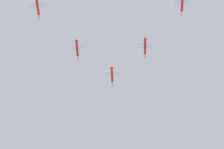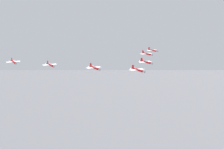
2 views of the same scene
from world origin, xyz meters
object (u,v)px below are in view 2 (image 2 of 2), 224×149
object	(u,v)px
jet_lead	(137,70)
jet_center_rear	(152,50)
jet_starboard_inner	(94,68)
jet_port_outer	(147,54)
jet_port_trail	(13,62)
jet_port_inner	(146,62)
jet_starboard_outer	(50,65)

from	to	relation	value
jet_lead	jet_center_rear	bearing A→B (deg)	-133.31
jet_starboard_inner	jet_port_outer	xyz separation A→B (m)	(-40.33, 41.49, 0.57)
jet_port_outer	jet_port_trail	size ratio (longest dim) A/B	1.00
jet_starboard_inner	jet_port_outer	bearing A→B (deg)	-156.27
jet_starboard_inner	jet_center_rear	xyz separation A→B (m)	(-61.78, 52.33, -0.21)
jet_port_inner	jet_center_rear	xyz separation A→B (m)	(-49.45, 19.25, -0.22)
jet_port_inner	jet_starboard_outer	bearing A→B (deg)	-23.73
jet_port_trail	jet_lead	bearing A→B (deg)	133.31
jet_port_inner	jet_starboard_outer	xyz separation A→B (m)	(-3.31, -57.77, -0.57)
jet_port_inner	jet_port_outer	size ratio (longest dim) A/B	1.00
jet_port_trail	jet_port_outer	bearing A→B (deg)	169.53
jet_port_inner	jet_port_trail	xyz separation A→B (m)	(-12.43, -80.01, 0.21)
jet_starboard_inner	jet_center_rear	bearing A→B (deg)	-150.72
jet_starboard_outer	jet_center_rear	size ratio (longest dim) A/B	1.00
jet_starboard_outer	jet_port_trail	distance (m)	24.05
jet_port_outer	jet_starboard_outer	distance (m)	70.63
jet_port_outer	jet_port_trail	world-z (taller)	jet_port_outer
jet_lead	jet_starboard_inner	distance (m)	24.23
jet_starboard_inner	jet_port_outer	size ratio (longest dim) A/B	1.00
jet_port_outer	jet_starboard_outer	world-z (taller)	jet_port_outer
jet_port_inner	jet_starboard_inner	xyz separation A→B (m)	(12.34, -33.09, -0.01)
jet_port_inner	jet_starboard_inner	distance (m)	35.31
jet_lead	jet_starboard_inner	xyz separation A→B (m)	(-9.37, -22.34, -0.00)
jet_center_rear	jet_port_trail	bearing A→B (deg)	-0.00
jet_starboard_inner	jet_port_trail	distance (m)	53.06
jet_starboard_inner	jet_port_outer	world-z (taller)	jet_port_outer
jet_starboard_inner	jet_starboard_outer	xyz separation A→B (m)	(-15.65, -24.68, -0.57)
jet_port_trail	jet_starboard_inner	bearing A→B (deg)	131.72
jet_port_outer	jet_starboard_outer	xyz separation A→B (m)	(24.68, -66.17, -1.14)
jet_port_outer	jet_center_rear	bearing A→B (deg)	-137.26
jet_port_inner	jet_starboard_inner	world-z (taller)	jet_port_inner
jet_port_inner	jet_port_trail	world-z (taller)	jet_port_trail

